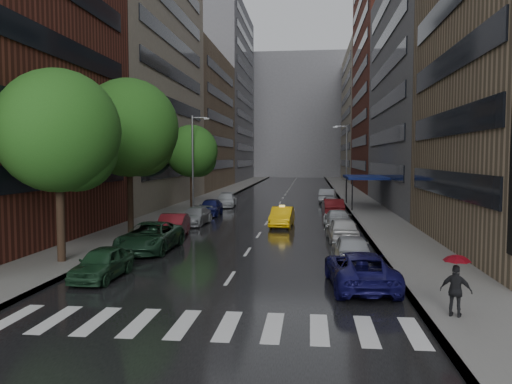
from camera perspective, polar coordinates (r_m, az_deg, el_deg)
ground at (r=17.95m, az=-5.09°, el=-12.84°), size 220.00×220.00×0.00m
road at (r=67.13m, az=3.29°, el=-0.44°), size 14.00×140.00×0.01m
sidewalk_left at (r=68.18m, az=-4.29°, el=-0.32°), size 4.00×140.00×0.15m
sidewalk_right at (r=67.28m, az=10.96°, el=-0.44°), size 4.00×140.00×0.15m
crosswalk at (r=16.05m, az=-5.81°, el=-14.87°), size 13.15×2.80×0.01m
buildings_left at (r=78.58m, az=-7.56°, el=11.86°), size 8.00×108.00×38.00m
buildings_right at (r=75.10m, az=15.34°, el=11.39°), size 8.05×109.10×36.00m
building_far at (r=135.32m, az=4.80°, el=8.57°), size 40.00×14.00×32.00m
tree_near at (r=25.79m, az=-21.67°, el=6.47°), size 5.90×5.90×9.40m
tree_mid at (r=34.43m, az=-14.31°, el=7.10°), size 6.53×6.53×10.41m
tree_far at (r=51.21m, az=-7.37°, el=4.65°), size 5.32×5.32×8.48m
taxi at (r=37.50m, az=2.99°, el=-2.84°), size 1.78×4.51×1.46m
parked_cars_left at (r=36.22m, az=-7.91°, el=-3.11°), size 2.70×35.98×1.58m
parked_cars_right at (r=36.48m, az=9.32°, el=-3.06°), size 2.80×42.66×1.60m
ped_red_umbrella at (r=17.18m, az=21.92°, el=-9.30°), size 1.05×0.82×2.01m
street_lamp_left at (r=48.15m, az=-7.16°, el=3.60°), size 1.74×0.22×9.00m
street_lamp_right at (r=62.00m, az=10.23°, el=3.65°), size 1.74×0.22×9.00m
awning at (r=52.19m, az=12.35°, el=1.64°), size 4.00×8.00×3.12m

